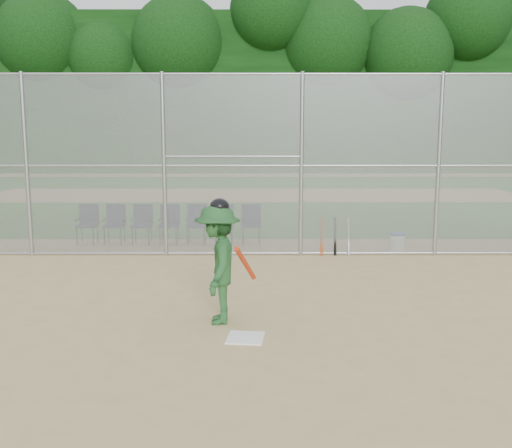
{
  "coord_description": "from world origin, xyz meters",
  "views": [
    {
      "loc": [
        -0.03,
        -7.48,
        2.66
      ],
      "look_at": [
        0.0,
        2.5,
        1.1
      ],
      "focal_mm": 40.0,
      "sensor_mm": 36.0,
      "label": 1
    }
  ],
  "objects_px": {
    "batter_at_plate": "(218,263)",
    "water_cooler": "(397,242)",
    "chair_0": "(87,224)",
    "home_plate": "(245,338)"
  },
  "relations": [
    {
      "from": "batter_at_plate",
      "to": "water_cooler",
      "type": "xyz_separation_m",
      "value": [
        3.81,
        4.98,
        -0.64
      ]
    },
    {
      "from": "water_cooler",
      "to": "chair_0",
      "type": "xyz_separation_m",
      "value": [
        -7.42,
        1.0,
        0.26
      ]
    },
    {
      "from": "batter_at_plate",
      "to": "chair_0",
      "type": "relative_size",
      "value": 1.87
    },
    {
      "from": "batter_at_plate",
      "to": "water_cooler",
      "type": "relative_size",
      "value": 4.08
    },
    {
      "from": "chair_0",
      "to": "home_plate",
      "type": "bearing_deg",
      "value": -58.97
    },
    {
      "from": "home_plate",
      "to": "batter_at_plate",
      "type": "bearing_deg",
      "value": 120.36
    },
    {
      "from": "home_plate",
      "to": "batter_at_plate",
      "type": "height_order",
      "value": "batter_at_plate"
    },
    {
      "from": "water_cooler",
      "to": "home_plate",
      "type": "bearing_deg",
      "value": -121.01
    },
    {
      "from": "water_cooler",
      "to": "chair_0",
      "type": "distance_m",
      "value": 7.49
    },
    {
      "from": "batter_at_plate",
      "to": "water_cooler",
      "type": "height_order",
      "value": "batter_at_plate"
    }
  ]
}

